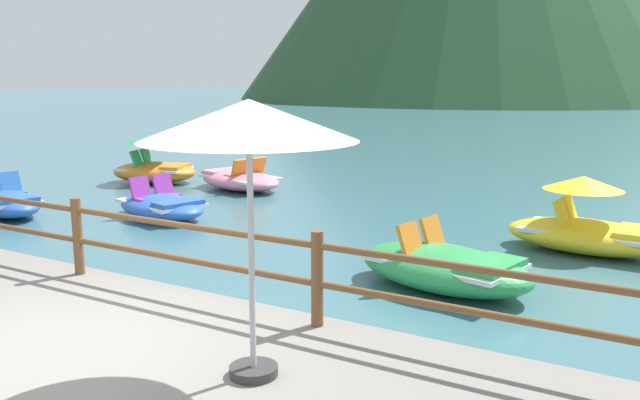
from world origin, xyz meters
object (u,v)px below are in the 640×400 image
(beach_umbrella, at_px, (249,124))
(pedal_boat_3, at_px, (445,267))
(pedal_boat_4, at_px, (162,206))
(pedal_boat_0, at_px, (588,228))
(pedal_boat_5, at_px, (154,166))
(pedal_boat_2, at_px, (6,203))
(pedal_boat_1, at_px, (240,179))

(beach_umbrella, distance_m, pedal_boat_3, 4.64)
(beach_umbrella, xyz_separation_m, pedal_boat_4, (-6.27, 5.54, -2.20))
(beach_umbrella, xyz_separation_m, pedal_boat_3, (0.15, 4.11, -2.15))
(beach_umbrella, height_order, pedal_boat_0, beach_umbrella)
(pedal_boat_0, height_order, pedal_boat_5, pedal_boat_5)
(pedal_boat_2, distance_m, pedal_boat_4, 3.20)
(pedal_boat_0, distance_m, pedal_boat_5, 11.17)
(pedal_boat_0, distance_m, pedal_boat_2, 11.01)
(pedal_boat_3, bearing_deg, pedal_boat_1, 145.46)
(pedal_boat_1, bearing_deg, pedal_boat_5, -173.74)
(pedal_boat_5, bearing_deg, pedal_boat_1, 6.26)
(beach_umbrella, bearing_deg, pedal_boat_2, 155.90)
(pedal_boat_0, relative_size, pedal_boat_2, 1.09)
(pedal_boat_2, height_order, pedal_boat_4, pedal_boat_2)
(pedal_boat_2, bearing_deg, beach_umbrella, -24.10)
(pedal_boat_0, relative_size, pedal_boat_1, 0.94)
(pedal_boat_0, xyz_separation_m, pedal_boat_1, (-8.45, 1.95, -0.15))
(pedal_boat_1, height_order, pedal_boat_3, pedal_boat_3)
(pedal_boat_1, bearing_deg, pedal_boat_4, -78.64)
(beach_umbrella, bearing_deg, pedal_boat_0, 78.17)
(pedal_boat_1, xyz_separation_m, pedal_boat_3, (7.12, -4.90, 0.05))
(beach_umbrella, distance_m, pedal_boat_0, 7.49)
(pedal_boat_1, xyz_separation_m, pedal_boat_4, (0.70, -3.47, -0.00))
(pedal_boat_5, bearing_deg, pedal_boat_2, -84.54)
(pedal_boat_1, distance_m, pedal_boat_5, 2.62)
(pedal_boat_3, relative_size, pedal_boat_4, 1.06)
(pedal_boat_3, bearing_deg, pedal_boat_5, 154.59)
(pedal_boat_1, relative_size, pedal_boat_4, 1.11)
(pedal_boat_0, distance_m, pedal_boat_3, 3.24)
(pedal_boat_1, bearing_deg, pedal_boat_2, -113.61)
(beach_umbrella, relative_size, pedal_boat_0, 0.85)
(pedal_boat_2, relative_size, pedal_boat_4, 0.95)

